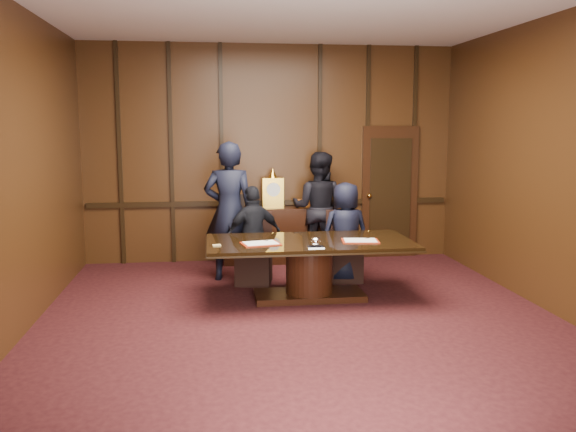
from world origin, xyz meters
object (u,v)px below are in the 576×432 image
(sideboard, at_px, (273,233))
(witness_left, at_px, (229,211))
(witness_right, at_px, (318,208))
(signatory_right, at_px, (345,232))
(signatory_left, at_px, (254,236))
(conference_table, at_px, (309,260))

(sideboard, bearing_deg, witness_left, -125.41)
(sideboard, distance_m, witness_right, 0.84)
(signatory_right, xyz_separation_m, witness_left, (-1.62, 0.33, 0.28))
(witness_left, height_order, witness_right, witness_left)
(witness_right, bearing_deg, signatory_left, 69.90)
(signatory_right, bearing_deg, witness_right, -90.10)
(sideboard, distance_m, signatory_right, 1.64)
(sideboard, bearing_deg, conference_table, -83.67)
(sideboard, relative_size, witness_left, 0.80)
(conference_table, relative_size, witness_left, 1.32)
(signatory_left, bearing_deg, conference_table, 111.94)
(sideboard, distance_m, signatory_left, 1.44)
(sideboard, xyz_separation_m, signatory_right, (0.89, -1.36, 0.23))
(signatory_left, relative_size, signatory_right, 0.98)
(witness_left, relative_size, witness_right, 1.11)
(signatory_right, distance_m, witness_right, 1.23)
(conference_table, xyz_separation_m, signatory_left, (-0.65, 0.80, 0.18))
(witness_left, xyz_separation_m, witness_right, (1.45, 0.87, -0.10))
(witness_right, bearing_deg, witness_left, 54.11)
(witness_left, bearing_deg, sideboard, -117.10)
(signatory_right, bearing_deg, signatory_left, -8.37)
(conference_table, distance_m, witness_right, 2.09)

